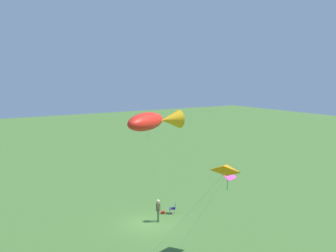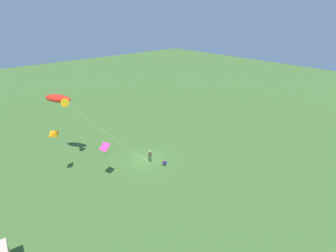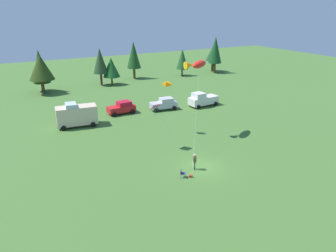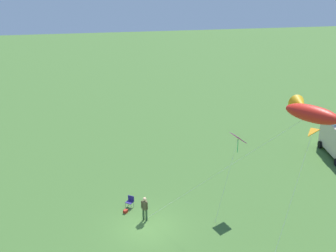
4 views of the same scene
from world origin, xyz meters
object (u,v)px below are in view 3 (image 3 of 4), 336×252
at_px(person_kite_flyer, 195,160).
at_px(car_silver_compact, 164,104).
at_px(kite_delta_orange, 166,84).
at_px(backpack_on_grass, 191,176).
at_px(van_camper_beige, 76,115).
at_px(car_red_sedan, 122,108).
at_px(truck_white_pickup, 203,100).
at_px(kite_large_fish, 197,64).
at_px(kite_diamond_rainbow, 156,107).
at_px(folding_chair, 182,173).

xyz_separation_m(person_kite_flyer, car_silver_compact, (6.64, 19.56, -0.07)).
bearing_deg(kite_delta_orange, person_kite_flyer, -101.53).
relative_size(backpack_on_grass, van_camper_beige, 0.06).
bearing_deg(person_kite_flyer, car_red_sedan, 121.33).
bearing_deg(car_red_sedan, truck_white_pickup, -13.73).
xyz_separation_m(person_kite_flyer, kite_large_fish, (5.31, 8.30, 8.03)).
bearing_deg(backpack_on_grass, kite_delta_orange, 73.99).
bearing_deg(kite_diamond_rainbow, backpack_on_grass, -90.70).
relative_size(backpack_on_grass, truck_white_pickup, 0.06).
height_order(van_camper_beige, kite_diamond_rainbow, kite_diamond_rainbow).
distance_m(folding_chair, car_silver_compact, 22.11).
distance_m(person_kite_flyer, van_camper_beige, 19.95).
height_order(kite_large_fish, kite_diamond_rainbow, kite_large_fish).
bearing_deg(truck_white_pickup, van_camper_beige, -4.40).
height_order(car_silver_compact, kite_large_fish, kite_large_fish).
bearing_deg(van_camper_beige, kite_large_fish, 148.11).
bearing_deg(car_red_sedan, folding_chair, -98.15).
bearing_deg(kite_diamond_rainbow, folding_chair, -96.54).
xyz_separation_m(person_kite_flyer, folding_chair, (-1.95, -0.81, -0.53)).
distance_m(backpack_on_grass, car_red_sedan, 22.10).
xyz_separation_m(van_camper_beige, kite_diamond_rainbow, (6.40, -11.84, 3.37)).
relative_size(folding_chair, van_camper_beige, 0.15).
xyz_separation_m(kite_large_fish, kite_diamond_rainbow, (-6.40, -1.67, -4.05)).
bearing_deg(car_silver_compact, kite_diamond_rainbow, -113.86).
bearing_deg(folding_chair, kite_diamond_rainbow, 119.15).
relative_size(person_kite_flyer, car_silver_compact, 0.40).
xyz_separation_m(car_red_sedan, car_silver_compact, (6.67, -1.27, 0.00)).
relative_size(kite_diamond_rainbow, kite_delta_orange, 0.77).
distance_m(folding_chair, truck_white_pickup, 24.43).
bearing_deg(kite_large_fish, backpack_on_grass, -124.34).
bearing_deg(car_silver_compact, kite_large_fish, -89.71).
xyz_separation_m(truck_white_pickup, kite_delta_orange, (-11.11, -8.14, 5.52)).
bearing_deg(kite_large_fish, folding_chair, -128.54).
bearing_deg(backpack_on_grass, kite_diamond_rainbow, 89.30).
relative_size(van_camper_beige, kite_large_fish, 0.59).
relative_size(kite_large_fish, kite_delta_orange, 1.36).
distance_m(truck_white_pickup, kite_delta_orange, 14.84).
xyz_separation_m(car_red_sedan, kite_delta_orange, (2.11, -10.63, 5.67)).
distance_m(truck_white_pickup, kite_large_fish, 15.05).
height_order(backpack_on_grass, van_camper_beige, van_camper_beige).
xyz_separation_m(person_kite_flyer, car_red_sedan, (-0.03, 20.84, -0.07)).
xyz_separation_m(car_silver_compact, kite_delta_orange, (-4.55, -9.36, 5.67)).
relative_size(person_kite_flyer, backpack_on_grass, 5.44).
bearing_deg(backpack_on_grass, car_red_sedan, 86.98).
bearing_deg(car_silver_compact, folding_chair, -105.83).
bearing_deg(folding_chair, car_silver_compact, 102.83).
bearing_deg(car_silver_compact, person_kite_flyer, -101.72).
bearing_deg(car_red_sedan, backpack_on_grass, -96.11).
height_order(folding_chair, backpack_on_grass, folding_chair).
height_order(van_camper_beige, car_silver_compact, van_camper_beige).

